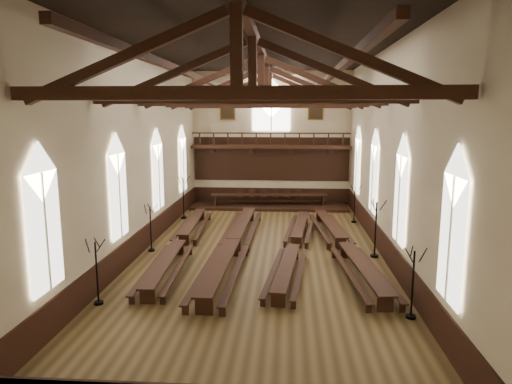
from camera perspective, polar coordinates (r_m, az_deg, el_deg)
ground at (r=22.80m, az=0.58°, el=-7.77°), size 26.00×26.00×0.00m
room_walls at (r=21.73m, az=0.61°, el=8.68°), size 26.00×26.00×26.00m
wainscot_band at (r=22.62m, az=0.58°, el=-6.33°), size 12.00×26.00×1.20m
side_windows at (r=21.96m, az=0.59°, el=1.57°), size 11.85×19.80×4.50m
end_window at (r=34.61m, az=1.92°, el=10.37°), size 2.80×0.12×3.80m
minstrels_gallery at (r=34.50m, az=1.88°, el=4.86°), size 11.80×1.24×3.70m
portraits at (r=34.61m, az=1.92°, el=10.17°), size 7.75×0.09×1.45m
roof_trusses at (r=21.77m, az=0.62°, el=13.31°), size 11.70×25.70×2.80m
refectory_row_a at (r=23.58m, az=-9.39°, el=-6.03°), size 1.71×13.93×0.69m
refectory_row_b at (r=22.72m, az=-2.85°, el=-6.34°), size 1.77×14.78×0.79m
refectory_row_c at (r=22.88m, az=4.92°, el=-6.48°), size 1.97×13.70×0.66m
refectory_row_d at (r=23.12m, az=10.84°, el=-6.35°), size 2.11×14.22×0.72m
dais at (r=33.81m, az=1.64°, el=-1.76°), size 11.40×2.98×0.20m
high_table at (r=33.66m, az=1.65°, el=-0.47°), size 8.62×1.69×0.80m
high_chairs at (r=34.50m, az=1.70°, el=-0.40°), size 4.99×0.50×1.04m
candelabrum_left_near at (r=17.85m, az=-19.19°, el=-10.86°), size 0.75×0.72×2.49m
candelabrum_left_mid at (r=23.68m, az=-12.99°, el=-5.49°), size 0.69×0.74×2.44m
candelabrum_left_far at (r=30.47m, az=-9.04°, el=-1.68°), size 0.81×0.88×2.88m
candelabrum_right_near at (r=16.69m, az=18.91°, el=-12.29°), size 0.76×0.71×2.51m
candelabrum_right_mid at (r=22.87m, az=14.67°, el=-5.77°), size 0.83×0.87×2.87m
candelabrum_right_far at (r=29.72m, az=12.18°, el=-2.33°), size 0.72×0.74×2.46m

